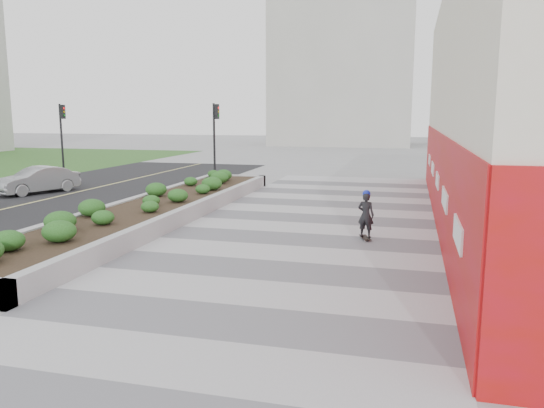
{
  "coord_description": "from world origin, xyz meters",
  "views": [
    {
      "loc": [
        3.06,
        -9.74,
        3.59
      ],
      "look_at": [
        -0.66,
        4.52,
        1.1
      ],
      "focal_mm": 35.0,
      "sensor_mm": 36.0,
      "label": 1
    }
  ],
  "objects_px": {
    "traffic_signal_far": "(62,129)",
    "car_silver": "(37,180)",
    "skateboarder": "(366,215)",
    "planter": "(157,206)",
    "traffic_signal_near": "(215,130)"
  },
  "relations": [
    {
      "from": "traffic_signal_near",
      "to": "traffic_signal_far",
      "type": "relative_size",
      "value": 1.0
    },
    {
      "from": "car_silver",
      "to": "traffic_signal_near",
      "type": "bearing_deg",
      "value": 68.44
    },
    {
      "from": "traffic_signal_near",
      "to": "car_silver",
      "type": "height_order",
      "value": "traffic_signal_near"
    },
    {
      "from": "skateboarder",
      "to": "car_silver",
      "type": "height_order",
      "value": "skateboarder"
    },
    {
      "from": "skateboarder",
      "to": "traffic_signal_far",
      "type": "bearing_deg",
      "value": 129.13
    },
    {
      "from": "traffic_signal_near",
      "to": "skateboarder",
      "type": "relative_size",
      "value": 2.87
    },
    {
      "from": "traffic_signal_near",
      "to": "car_silver",
      "type": "relative_size",
      "value": 1.14
    },
    {
      "from": "planter",
      "to": "traffic_signal_far",
      "type": "relative_size",
      "value": 4.29
    },
    {
      "from": "car_silver",
      "to": "planter",
      "type": "bearing_deg",
      "value": -3.79
    },
    {
      "from": "traffic_signal_far",
      "to": "car_silver",
      "type": "relative_size",
      "value": 1.14
    },
    {
      "from": "planter",
      "to": "traffic_signal_near",
      "type": "height_order",
      "value": "traffic_signal_near"
    },
    {
      "from": "traffic_signal_far",
      "to": "car_silver",
      "type": "xyz_separation_m",
      "value": [
        2.88,
        -5.99,
        -2.15
      ]
    },
    {
      "from": "planter",
      "to": "traffic_signal_far",
      "type": "distance_m",
      "value": 15.0
    },
    {
      "from": "planter",
      "to": "traffic_signal_far",
      "type": "bearing_deg",
      "value": 137.54
    },
    {
      "from": "planter",
      "to": "traffic_signal_near",
      "type": "relative_size",
      "value": 4.29
    }
  ]
}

